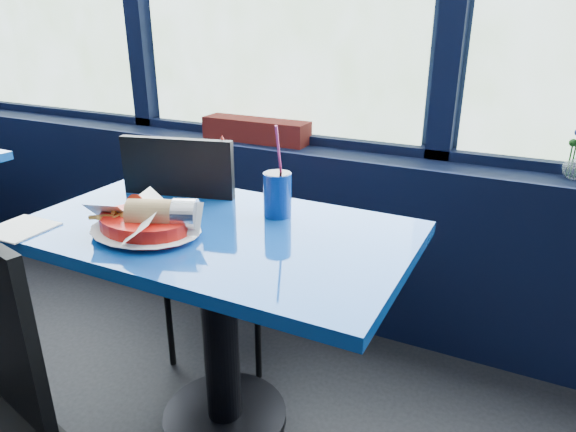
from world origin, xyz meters
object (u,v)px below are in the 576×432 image
(food_basket, at_px, (147,221))
(planter_box, at_px, (256,130))
(soda_cup, at_px, (277,193))
(chair_near_back, at_px, (208,235))
(near_table, at_px, (217,279))
(ketchup_bottle, at_px, (224,170))

(food_basket, bearing_deg, planter_box, 104.25)
(soda_cup, bearing_deg, chair_near_back, 160.29)
(food_basket, bearing_deg, near_table, 45.13)
(chair_near_back, bearing_deg, food_basket, 89.58)
(near_table, relative_size, chair_near_back, 1.25)
(soda_cup, bearing_deg, near_table, -126.29)
(near_table, distance_m, planter_box, 0.98)
(food_basket, bearing_deg, ketchup_bottle, 90.30)
(food_basket, distance_m, soda_cup, 0.41)
(food_basket, bearing_deg, chair_near_back, 106.15)
(chair_near_back, xyz_separation_m, food_basket, (0.11, -0.44, 0.24))
(chair_near_back, bearing_deg, ketchup_bottle, 142.13)
(near_table, height_order, chair_near_back, chair_near_back)
(planter_box, height_order, soda_cup, soda_cup)
(chair_near_back, xyz_separation_m, soda_cup, (0.38, -0.14, 0.27))
(near_table, height_order, planter_box, planter_box)
(planter_box, height_order, ketchup_bottle, ketchup_bottle)
(food_basket, bearing_deg, soda_cup, 50.95)
(near_table, distance_m, chair_near_back, 0.40)
(near_table, xyz_separation_m, ketchup_bottle, (-0.13, 0.26, 0.28))
(soda_cup, bearing_deg, planter_box, 124.61)
(near_table, relative_size, soda_cup, 3.96)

